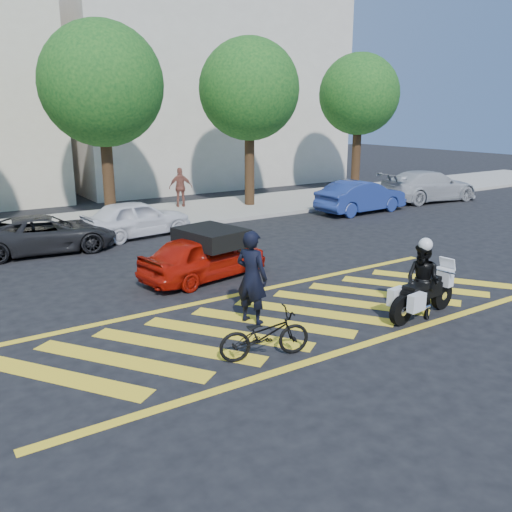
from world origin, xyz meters
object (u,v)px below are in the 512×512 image
officer_bike (252,277)px  parked_mid_left (46,234)px  bicycle (265,335)px  red_convertible (204,257)px  parked_right (361,197)px  police_motorcycle (422,294)px  parked_mid_right (137,218)px  parked_far_right (429,186)px  officer_moto (423,281)px

officer_bike → parked_mid_left: bearing=-9.1°
officer_bike → bicycle: 1.79m
red_convertible → parked_right: bearing=-76.1°
police_motorcycle → parked_mid_right: bearing=95.8°
parked_mid_right → parked_far_right: bearing=-98.9°
red_convertible → parked_mid_right: parked_mid_right is taller
police_motorcycle → parked_right: (7.61, 9.81, 0.19)m
officer_moto → parked_mid_left: size_ratio=0.38×
officer_bike → parked_mid_left: officer_bike is taller
bicycle → parked_mid_left: 10.14m
parked_right → red_convertible: bearing=112.7°
bicycle → parked_right: 15.04m
parked_mid_left → officer_moto: bearing=-145.9°
officer_moto → parked_mid_left: officer_moto is taller
parked_mid_right → police_motorcycle: bearing=-175.1°
police_motorcycle → parked_mid_left: (-5.46, 10.22, 0.08)m
parked_mid_left → parked_far_right: 17.99m
officer_moto → parked_right: bearing=135.8°
parked_mid_left → parked_right: size_ratio=0.99×
bicycle → parked_mid_right: (1.66, 10.51, 0.21)m
parked_mid_left → parked_far_right: size_ratio=0.82×
parked_mid_right → parked_far_right: (14.82, -0.46, 0.09)m
bicycle → officer_moto: bearing=-78.7°
police_motorcycle → parked_right: bearing=45.9°
parked_mid_left → parked_mid_right: 3.21m
parked_right → officer_moto: bearing=139.7°
officer_bike → red_convertible: size_ratio=0.56×
police_motorcycle → officer_moto: 0.30m
parked_mid_left → parked_far_right: (17.99, 0.03, 0.16)m
police_motorcycle → red_convertible: red_convertible is taller
police_motorcycle → parked_mid_right: (-2.29, 10.71, 0.14)m
red_convertible → parked_far_right: (15.16, 5.24, 0.14)m
parked_mid_right → parked_mid_left: bearing=91.6°
parked_mid_left → parked_mid_right: (3.17, 0.49, 0.07)m
bicycle → parked_mid_right: size_ratio=0.44×
parked_far_right → officer_bike: bearing=124.4°
officer_moto → parked_right: (7.62, 9.80, -0.11)m
red_convertible → parked_right: 11.31m
parked_far_right → officer_moto: bearing=135.3°
police_motorcycle → parked_mid_left: size_ratio=0.50×
parked_mid_right → parked_far_right: size_ratio=0.75×
officer_bike → parked_mid_right: size_ratio=0.52×
parked_far_right → red_convertible: bearing=115.1°
parked_right → parked_far_right: parked_far_right is taller
police_motorcycle → parked_mid_right: parked_mid_right is taller
parked_mid_right → officer_bike: bearing=166.8°
parked_mid_left → parked_mid_right: size_ratio=1.10×
police_motorcycle → parked_right: size_ratio=0.50×
parked_mid_left → parked_right: bearing=-85.7°
officer_bike → parked_far_right: (15.76, 8.50, -0.25)m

